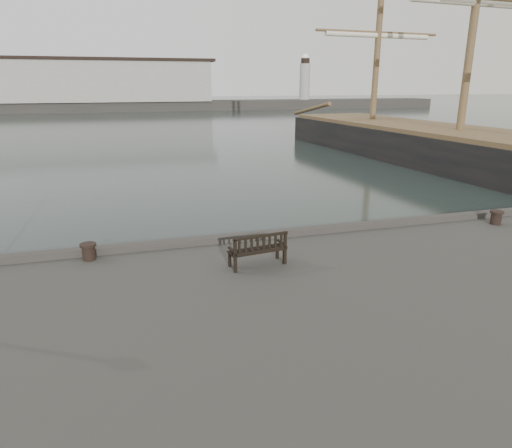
{
  "coord_description": "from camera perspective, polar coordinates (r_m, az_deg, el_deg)",
  "views": [
    {
      "loc": [
        -4.27,
        -11.6,
        5.68
      ],
      "look_at": [
        -1.01,
        -0.5,
        2.1
      ],
      "focal_mm": 32.0,
      "sensor_mm": 36.0,
      "label": 1
    }
  ],
  "objects": [
    {
      "name": "ground",
      "position": [
        13.6,
        3.54,
        -7.52
      ],
      "size": [
        400.0,
        400.0,
        0.0
      ],
      "primitive_type": "plane",
      "color": "black",
      "rests_on": "ground"
    },
    {
      "name": "bollard_right",
      "position": [
        15.67,
        27.82,
        0.71
      ],
      "size": [
        0.5,
        0.5,
        0.42
      ],
      "primitive_type": "cylinder",
      "rotation": [
        0.0,
        0.0,
        -0.34
      ],
      "color": "black",
      "rests_on": "quay"
    },
    {
      "name": "breakwater",
      "position": [
        103.61,
        -17.18,
        15.7
      ],
      "size": [
        140.0,
        9.5,
        12.2
      ],
      "color": "#383530",
      "rests_on": "ground"
    },
    {
      "name": "tall_ship_main",
      "position": [
        35.81,
        23.75,
        7.8
      ],
      "size": [
        10.25,
        38.34,
        28.42
      ],
      "rotation": [
        0.0,
        0.0,
        0.07
      ],
      "color": "black",
      "rests_on": "ground"
    },
    {
      "name": "bench",
      "position": [
        10.72,
        0.2,
        -3.96
      ],
      "size": [
        1.41,
        0.65,
        0.78
      ],
      "rotation": [
        0.0,
        0.0,
        0.13
      ],
      "color": "black",
      "rests_on": "quay"
    },
    {
      "name": "bollard_left",
      "position": [
        11.81,
        -20.19,
        -3.27
      ],
      "size": [
        0.47,
        0.47,
        0.41
      ],
      "primitive_type": "cylinder",
      "rotation": [
        0.0,
        0.0,
        0.22
      ],
      "color": "black",
      "rests_on": "quay"
    }
  ]
}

